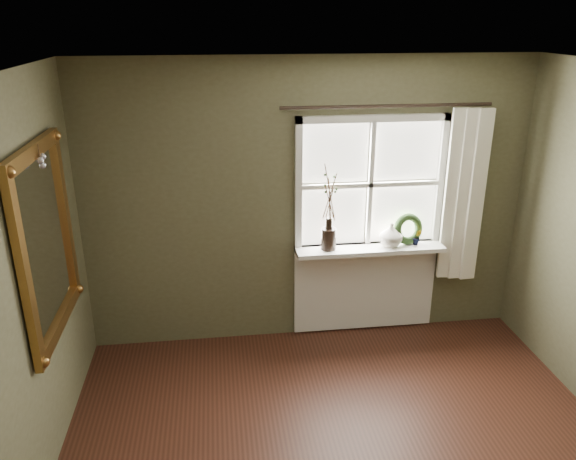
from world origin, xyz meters
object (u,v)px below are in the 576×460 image
(dark_jug, at_px, (329,239))
(wreath, at_px, (408,232))
(cream_vase, at_px, (391,235))
(gilt_mirror, at_px, (46,241))

(dark_jug, distance_m, wreath, 0.75)
(cream_vase, xyz_separation_m, gilt_mirror, (-2.70, -0.91, 0.45))
(cream_vase, xyz_separation_m, wreath, (0.17, 0.04, 0.00))
(dark_jug, distance_m, gilt_mirror, 2.36)
(cream_vase, bearing_deg, wreath, 13.15)
(dark_jug, bearing_deg, wreath, 3.05)
(gilt_mirror, bearing_deg, wreath, 18.31)
(dark_jug, xyz_separation_m, gilt_mirror, (-2.13, -0.91, 0.46))
(wreath, bearing_deg, cream_vase, -179.65)
(gilt_mirror, bearing_deg, dark_jug, 23.21)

